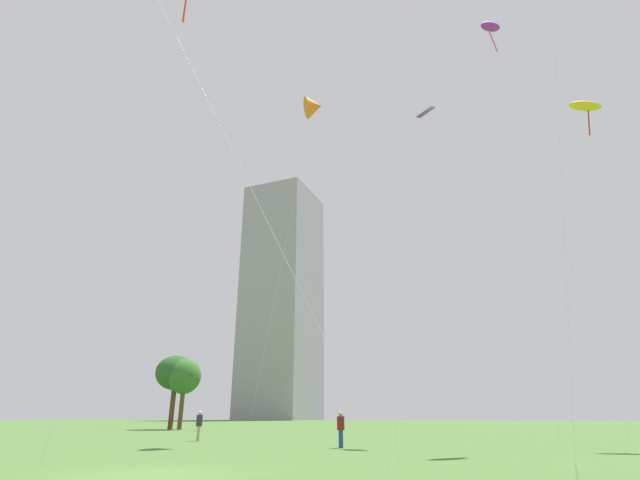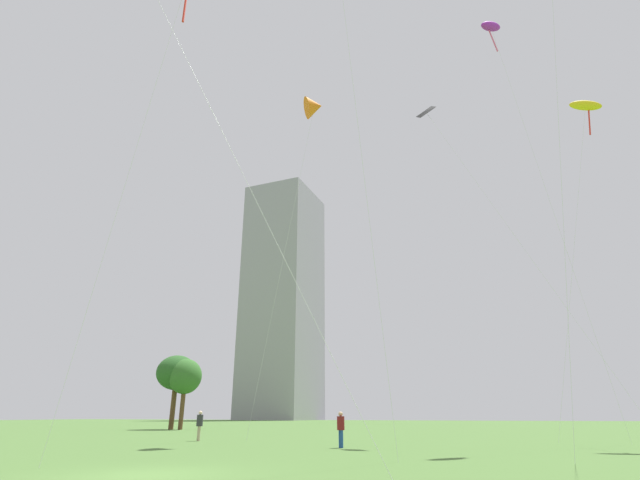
% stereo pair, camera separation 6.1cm
% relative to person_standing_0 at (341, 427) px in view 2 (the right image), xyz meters
% --- Properties ---
extents(ground, '(280.00, 280.00, 0.00)m').
position_rel_person_standing_0_xyz_m(ground, '(-1.72, -12.49, -0.99)').
color(ground, '#476B30').
extents(person_standing_0, '(0.38, 0.38, 1.71)m').
position_rel_person_standing_0_xyz_m(person_standing_0, '(0.00, 0.00, 0.00)').
color(person_standing_0, '#1E478C').
rests_on(person_standing_0, ground).
extents(person_standing_2, '(0.40, 0.40, 1.80)m').
position_rel_person_standing_0_xyz_m(person_standing_2, '(-10.45, 3.26, 0.05)').
color(person_standing_2, tan).
rests_on(person_standing_2, ground).
extents(kite_flying_0, '(5.72, 2.41, 25.99)m').
position_rel_person_standing_0_xyz_m(kite_flying_0, '(-3.46, 5.20, 23.94)').
color(kite_flying_0, silver).
rests_on(kite_flying_0, ground).
extents(kite_flying_2, '(11.01, 3.67, 24.70)m').
position_rel_person_standing_0_xyz_m(kite_flying_2, '(5.17, 7.37, 22.74)').
color(kite_flying_2, silver).
rests_on(kite_flying_2, ground).
extents(kite_flying_7, '(4.89, 3.31, 30.19)m').
position_rel_person_standing_0_xyz_m(kite_flying_7, '(10.63, 6.01, 28.34)').
color(kite_flying_7, silver).
rests_on(kite_flying_7, ground).
extents(kite_flying_8, '(6.53, 0.76, 23.08)m').
position_rel_person_standing_0_xyz_m(kite_flying_8, '(16.20, 8.41, 21.38)').
color(kite_flying_8, silver).
rests_on(kite_flying_8, ground).
extents(park_tree_0, '(4.64, 4.64, 8.21)m').
position_rel_person_standing_0_xyz_m(park_tree_0, '(-27.54, 23.79, 5.18)').
color(park_tree_0, brown).
rests_on(park_tree_0, ground).
extents(park_tree_1, '(3.78, 3.78, 7.72)m').
position_rel_person_standing_0_xyz_m(park_tree_1, '(-26.04, 23.42, 4.70)').
color(park_tree_1, brown).
rests_on(park_tree_1, ground).
extents(distant_highrise_0, '(22.69, 25.79, 79.97)m').
position_rel_person_standing_0_xyz_m(distant_highrise_0, '(-58.36, 123.11, 39.00)').
color(distant_highrise_0, '#939399').
rests_on(distant_highrise_0, ground).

